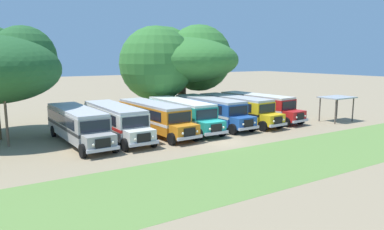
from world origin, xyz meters
TOP-DOWN VIEW (x-y plane):
  - ground_plane at (0.00, 0.00)m, footprint 220.00×220.00m
  - foreground_grass_strip at (0.00, -6.83)m, footprint 80.00×8.12m
  - parked_bus_slot_0 at (-10.25, 5.90)m, footprint 3.02×10.88m
  - parked_bus_slot_1 at (-6.97, 5.95)m, footprint 2.79×10.85m
  - parked_bus_slot_2 at (-3.29, 5.84)m, footprint 3.20×10.91m
  - parked_bus_slot_3 at (-0.12, 6.11)m, footprint 2.70×10.84m
  - parked_bus_slot_4 at (3.44, 6.29)m, footprint 2.97×10.88m
  - parked_bus_slot_5 at (6.59, 5.96)m, footprint 3.39×10.95m
  - parked_bus_slot_6 at (9.99, 6.34)m, footprint 3.55×10.97m
  - broad_shade_tree at (5.00, 15.94)m, footprint 16.26×16.12m
  - utility_pole at (-15.34, 7.42)m, footprint 1.80×0.20m
  - waiting_shelter at (16.32, 0.70)m, footprint 3.60×2.60m

SIDE VIEW (x-z plane):
  - ground_plane at x=0.00m, z-range 0.00..0.00m
  - foreground_grass_strip at x=0.00m, z-range 0.00..0.01m
  - parked_bus_slot_0 at x=-10.25m, z-range 0.17..2.99m
  - parked_bus_slot_1 at x=-6.97m, z-range 0.17..2.99m
  - parked_bus_slot_2 at x=-3.29m, z-range 0.17..2.99m
  - parked_bus_slot_3 at x=-0.12m, z-range 0.17..2.99m
  - parked_bus_slot_4 at x=3.44m, z-range 0.17..2.99m
  - parked_bus_slot_5 at x=6.59m, z-range 0.17..2.99m
  - parked_bus_slot_6 at x=9.99m, z-range 0.17..2.99m
  - waiting_shelter at x=16.32m, z-range 1.09..3.81m
  - utility_pole at x=-15.34m, z-range 0.24..6.33m
  - broad_shade_tree at x=5.00m, z-range 1.01..12.22m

